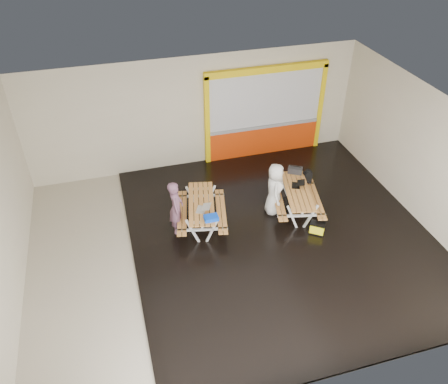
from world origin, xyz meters
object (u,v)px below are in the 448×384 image
object	(u,v)px
laptop_left	(203,209)
dark_case	(277,210)
toolbox	(295,170)
backpack	(307,176)
person_left	(176,208)
fluke_bag	(317,228)
picnic_table_right	(297,195)
person_right	(275,189)
picnic_table_left	(201,208)
blue_pouch	(211,218)
laptop_right	(298,184)

from	to	relation	value
laptop_left	dark_case	size ratio (longest dim) A/B	1.22
toolbox	backpack	distance (m)	0.39
backpack	person_left	bearing A→B (deg)	-172.30
person_left	fluke_bag	xyz separation A→B (m)	(3.43, -1.11, -0.57)
person_left	dark_case	world-z (taller)	person_left
picnic_table_right	dark_case	bearing A→B (deg)	172.29
toolbox	dark_case	size ratio (longest dim) A/B	1.20
person_left	laptop_left	size ratio (longest dim) A/B	3.39
picnic_table_right	person_right	distance (m)	0.65
picnic_table_right	backpack	xyz separation A→B (m)	(0.57, 0.62, 0.11)
dark_case	person_right	bearing A→B (deg)	130.44
picnic_table_right	laptop_left	bearing A→B (deg)	-177.06
picnic_table_left	backpack	size ratio (longest dim) A/B	5.36
person_right	backpack	xyz separation A→B (m)	(1.17, 0.46, -0.09)
picnic_table_left	person_left	bearing A→B (deg)	-173.72
person_left	laptop_left	xyz separation A→B (m)	(0.64, -0.24, 0.01)
toolbox	backpack	size ratio (longest dim) A/B	1.13
picnic_table_right	toolbox	world-z (taller)	toolbox
person_left	blue_pouch	world-z (taller)	person_left
picnic_table_right	laptop_right	world-z (taller)	laptop_right
person_left	laptop_left	distance (m)	0.69
dark_case	blue_pouch	bearing A→B (deg)	-162.96
laptop_right	backpack	xyz separation A→B (m)	(0.50, 0.43, -0.10)
picnic_table_left	backpack	distance (m)	3.21
picnic_table_left	dark_case	bearing A→B (deg)	-2.89
person_left	fluke_bag	bearing A→B (deg)	-95.03
picnic_table_right	blue_pouch	bearing A→B (deg)	-167.79
laptop_left	fluke_bag	xyz separation A→B (m)	(2.79, -0.88, -0.59)
picnic_table_left	person_left	xyz separation A→B (m)	(-0.67, -0.07, 0.21)
person_left	backpack	xyz separation A→B (m)	(3.85, 0.52, -0.10)
laptop_right	person_left	bearing A→B (deg)	-178.48
laptop_right	backpack	world-z (taller)	laptop_right
picnic_table_right	laptop_left	xyz separation A→B (m)	(-2.63, -0.14, 0.22)
person_right	laptop_left	bearing A→B (deg)	115.24
blue_pouch	backpack	bearing A→B (deg)	20.65
picnic_table_right	fluke_bag	distance (m)	1.09
fluke_bag	toolbox	bearing A→B (deg)	86.76
picnic_table_left	laptop_right	distance (m)	2.69
toolbox	backpack	xyz separation A→B (m)	(0.32, -0.18, -0.15)
picnic_table_right	backpack	distance (m)	0.85
picnic_table_left	laptop_right	xyz separation A→B (m)	(2.68, 0.01, 0.21)
blue_pouch	dark_case	bearing A→B (deg)	17.04
person_left	person_right	xyz separation A→B (m)	(2.68, 0.06, -0.00)
picnic_table_left	backpack	bearing A→B (deg)	8.00
laptop_left	picnic_table_right	bearing A→B (deg)	2.94
fluke_bag	laptop_right	bearing A→B (deg)	93.79
person_right	blue_pouch	distance (m)	2.06
person_left	toolbox	distance (m)	3.60
person_right	dark_case	size ratio (longest dim) A/B	4.14
laptop_left	toolbox	size ratio (longest dim) A/B	1.02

